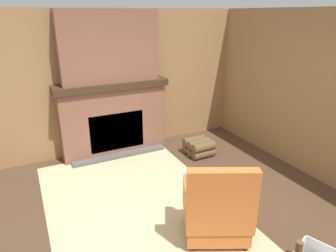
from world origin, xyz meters
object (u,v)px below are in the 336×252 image
(firewood_stack, at_px, (199,147))
(oil_lamp_vase, at_px, (74,78))
(armchair, at_px, (217,211))
(storage_case, at_px, (119,77))

(firewood_stack, distance_m, oil_lamp_vase, 2.40)
(armchair, xyz_separation_m, oil_lamp_vase, (-2.69, -0.93, 1.04))
(oil_lamp_vase, bearing_deg, storage_case, 89.99)
(armchair, height_order, firewood_stack, armchair)
(armchair, relative_size, oil_lamp_vase, 3.12)
(firewood_stack, bearing_deg, armchair, -26.64)
(oil_lamp_vase, relative_size, storage_case, 1.40)
(firewood_stack, height_order, oil_lamp_vase, oil_lamp_vase)
(firewood_stack, relative_size, oil_lamp_vase, 1.52)
(firewood_stack, height_order, storage_case, storage_case)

